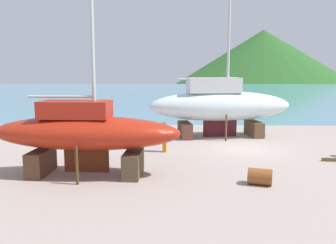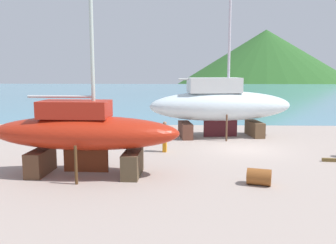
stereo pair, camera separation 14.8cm
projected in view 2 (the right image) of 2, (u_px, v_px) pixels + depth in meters
ground_plane at (260, 168)px, 17.01m from camera, size 52.81×52.81×0.00m
sea_water at (200, 93)px, 72.08m from camera, size 140.47×84.95×0.01m
headland_hill at (265, 81)px, 144.96m from camera, size 129.97×129.97×39.84m
sailboat_far_slipway at (84, 132)px, 15.73m from camera, size 8.26×2.85×13.92m
sailboat_large_starboard at (220, 105)px, 24.65m from camera, size 9.98×4.19×15.52m
worker at (165, 136)px, 20.26m from camera, size 0.29×0.46×1.71m
barrel_tar_black at (259, 177)px, 14.53m from camera, size 1.08×0.89×0.65m
timber_short_cross at (335, 160)px, 18.18m from camera, size 1.26×0.29×0.17m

